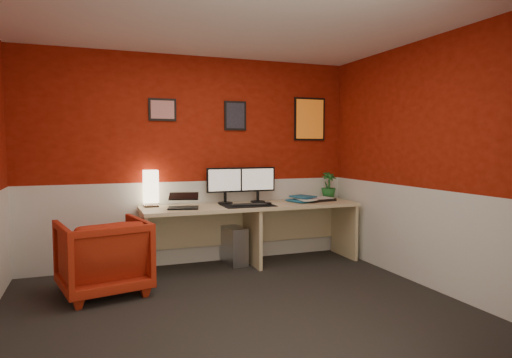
# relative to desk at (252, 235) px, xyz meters

# --- Properties ---
(ground) EXTENTS (4.00, 3.50, 0.01)m
(ground) POSITION_rel_desk_xyz_m (-0.63, -1.41, -0.36)
(ground) COLOR black
(ground) RESTS_ON ground
(ceiling) EXTENTS (4.00, 3.50, 0.01)m
(ceiling) POSITION_rel_desk_xyz_m (-0.63, -1.41, 2.13)
(ceiling) COLOR white
(ceiling) RESTS_ON ground
(wall_back) EXTENTS (4.00, 0.01, 2.50)m
(wall_back) POSITION_rel_desk_xyz_m (-0.63, 0.34, 0.89)
(wall_back) COLOR maroon
(wall_back) RESTS_ON ground
(wall_front) EXTENTS (4.00, 0.01, 2.50)m
(wall_front) POSITION_rel_desk_xyz_m (-0.63, -3.16, 0.89)
(wall_front) COLOR maroon
(wall_front) RESTS_ON ground
(wall_right) EXTENTS (0.01, 3.50, 2.50)m
(wall_right) POSITION_rel_desk_xyz_m (1.37, -1.41, 0.89)
(wall_right) COLOR maroon
(wall_right) RESTS_ON ground
(wainscot_back) EXTENTS (4.00, 0.01, 1.00)m
(wainscot_back) POSITION_rel_desk_xyz_m (-0.63, 0.34, 0.14)
(wainscot_back) COLOR silver
(wainscot_back) RESTS_ON ground
(wainscot_front) EXTENTS (4.00, 0.01, 1.00)m
(wainscot_front) POSITION_rel_desk_xyz_m (-0.63, -3.15, 0.14)
(wainscot_front) COLOR silver
(wainscot_front) RESTS_ON ground
(wainscot_right) EXTENTS (0.01, 3.50, 1.00)m
(wainscot_right) POSITION_rel_desk_xyz_m (1.37, -1.41, 0.14)
(wainscot_right) COLOR silver
(wainscot_right) RESTS_ON ground
(desk) EXTENTS (2.60, 0.65, 0.73)m
(desk) POSITION_rel_desk_xyz_m (0.00, 0.00, 0.00)
(desk) COLOR #CCB383
(desk) RESTS_ON ground
(shoji_lamp) EXTENTS (0.16, 0.16, 0.40)m
(shoji_lamp) POSITION_rel_desk_xyz_m (-1.16, 0.23, 0.56)
(shoji_lamp) COLOR #FFE5B2
(shoji_lamp) RESTS_ON desk
(laptop) EXTENTS (0.38, 0.30, 0.22)m
(laptop) POSITION_rel_desk_xyz_m (-0.84, -0.07, 0.47)
(laptop) COLOR black
(laptop) RESTS_ON desk
(monitor_left) EXTENTS (0.45, 0.06, 0.58)m
(monitor_left) POSITION_rel_desk_xyz_m (-0.28, 0.20, 0.66)
(monitor_left) COLOR black
(monitor_left) RESTS_ON desk
(monitor_right) EXTENTS (0.45, 0.06, 0.58)m
(monitor_right) POSITION_rel_desk_xyz_m (0.14, 0.19, 0.66)
(monitor_right) COLOR black
(monitor_right) RESTS_ON desk
(desk_mat) EXTENTS (0.60, 0.38, 0.01)m
(desk_mat) POSITION_rel_desk_xyz_m (-0.08, -0.08, 0.37)
(desk_mat) COLOR black
(desk_mat) RESTS_ON desk
(keyboard) EXTENTS (0.43, 0.19, 0.02)m
(keyboard) POSITION_rel_desk_xyz_m (-0.08, -0.10, 0.38)
(keyboard) COLOR black
(keyboard) RESTS_ON desk_mat
(mouse) EXTENTS (0.06, 0.10, 0.03)m
(mouse) POSITION_rel_desk_xyz_m (0.15, -0.12, 0.39)
(mouse) COLOR black
(mouse) RESTS_ON desk_mat
(book_bottom) EXTENTS (0.29, 0.34, 0.03)m
(book_bottom) POSITION_rel_desk_xyz_m (0.53, -0.00, 0.38)
(book_bottom) COLOR #1D6086
(book_bottom) RESTS_ON desk
(book_middle) EXTENTS (0.22, 0.29, 0.02)m
(book_middle) POSITION_rel_desk_xyz_m (0.59, -0.03, 0.40)
(book_middle) COLOR silver
(book_middle) RESTS_ON book_bottom
(book_top) EXTENTS (0.30, 0.34, 0.03)m
(book_top) POSITION_rel_desk_xyz_m (0.58, -0.02, 0.43)
(book_top) COLOR #1D6086
(book_top) RESTS_ON book_middle
(zen_tray) EXTENTS (0.38, 0.30, 0.03)m
(zen_tray) POSITION_rel_desk_xyz_m (0.93, 0.04, 0.38)
(zen_tray) COLOR black
(zen_tray) RESTS_ON desk
(potted_plant) EXTENTS (0.20, 0.20, 0.35)m
(potted_plant) POSITION_rel_desk_xyz_m (1.15, 0.20, 0.54)
(potted_plant) COLOR #19591E
(potted_plant) RESTS_ON desk
(pc_tower) EXTENTS (0.25, 0.47, 0.45)m
(pc_tower) POSITION_rel_desk_xyz_m (-0.19, 0.14, -0.14)
(pc_tower) COLOR #99999E
(pc_tower) RESTS_ON ground
(armchair) EXTENTS (0.93, 0.95, 0.73)m
(armchair) POSITION_rel_desk_xyz_m (-1.71, -0.48, -0.00)
(armchair) COLOR #B0240E
(armchair) RESTS_ON ground
(art_left) EXTENTS (0.32, 0.02, 0.26)m
(art_left) POSITION_rel_desk_xyz_m (-0.99, 0.33, 1.49)
(art_left) COLOR red
(art_left) RESTS_ON wall_back
(art_center) EXTENTS (0.28, 0.02, 0.36)m
(art_center) POSITION_rel_desk_xyz_m (-0.10, 0.33, 1.44)
(art_center) COLOR black
(art_center) RESTS_ON wall_back
(art_right) EXTENTS (0.44, 0.02, 0.56)m
(art_right) POSITION_rel_desk_xyz_m (0.92, 0.33, 1.42)
(art_right) COLOR orange
(art_right) RESTS_ON wall_back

